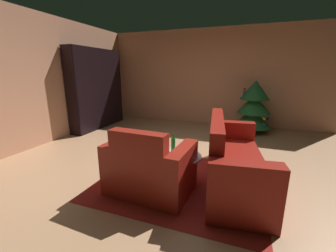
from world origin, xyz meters
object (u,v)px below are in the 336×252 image
object	(u,v)px
couch_red	(232,162)
book_stack_on_table	(181,154)
armchair_red	(149,170)
bottle_on_table	(173,145)
coffee_table	(179,158)
bookshelf_unit	(100,89)
decorated_tree	(254,106)

from	to	relation	value
couch_red	book_stack_on_table	world-z (taller)	couch_red
armchair_red	bottle_on_table	xyz separation A→B (m)	(0.16, 0.48, 0.20)
coffee_table	book_stack_on_table	distance (m)	0.12
bookshelf_unit	couch_red	xyz separation A→B (m)	(3.73, -2.09, -0.73)
coffee_table	couch_red	bearing A→B (deg)	18.58
bookshelf_unit	bottle_on_table	size ratio (longest dim) A/B	7.76
armchair_red	coffee_table	bearing A→B (deg)	51.86
bookshelf_unit	couch_red	world-z (taller)	bookshelf_unit
bottle_on_table	bookshelf_unit	bearing A→B (deg)	142.67
coffee_table	armchair_red	bearing A→B (deg)	-128.14
armchair_red	book_stack_on_table	bearing A→B (deg)	44.19
armchair_red	decorated_tree	world-z (taller)	decorated_tree
couch_red	decorated_tree	world-z (taller)	decorated_tree
couch_red	book_stack_on_table	size ratio (longest dim) A/B	9.69
bookshelf_unit	decorated_tree	bearing A→B (deg)	10.82
couch_red	bottle_on_table	xyz separation A→B (m)	(-0.83, -0.13, 0.20)
bookshelf_unit	armchair_red	bearing A→B (deg)	-44.41
bookshelf_unit	book_stack_on_table	world-z (taller)	bookshelf_unit
couch_red	decorated_tree	distance (m)	2.90
armchair_red	book_stack_on_table	distance (m)	0.47
bookshelf_unit	armchair_red	xyz separation A→B (m)	(2.74, -2.69, -0.74)
coffee_table	bottle_on_table	xyz separation A→B (m)	(-0.13, 0.11, 0.15)
bookshelf_unit	armchair_red	world-z (taller)	bookshelf_unit
bookshelf_unit	bottle_on_table	distance (m)	3.69
couch_red	bookshelf_unit	bearing A→B (deg)	150.78
bookshelf_unit	couch_red	bearing A→B (deg)	-29.22
armchair_red	bookshelf_unit	bearing A→B (deg)	135.59
couch_red	armchair_red	bearing A→B (deg)	-148.61
armchair_red	coffee_table	size ratio (longest dim) A/B	1.76
bookshelf_unit	coffee_table	xyz separation A→B (m)	(3.03, -2.32, -0.69)
book_stack_on_table	bottle_on_table	size ratio (longest dim) A/B	0.76
bottle_on_table	coffee_table	bearing A→B (deg)	-39.75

